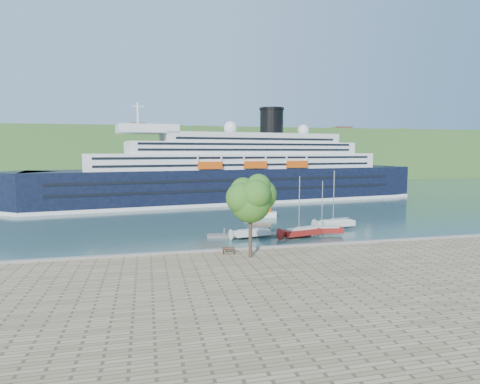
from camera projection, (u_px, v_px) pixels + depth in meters
The scene contains 13 objects.
ground at pixel (283, 255), 52.15m from camera, with size 400.00×400.00×0.00m, color #294947.
promenade at pixel (456, 376), 23.04m from camera, with size 220.00×60.00×1.00m, color tan.
far_hillside at pixel (182, 154), 191.39m from camera, with size 400.00×50.00×24.00m, color #316127.
quay_coping at pixel (283, 246), 51.84m from camera, with size 220.00×0.50×0.30m, color slate.
cruise_ship at pixel (231, 154), 105.67m from camera, with size 112.49×16.38×25.26m, color black, non-canonical shape.
park_bench at pixel (229, 250), 48.64m from camera, with size 1.54×0.63×0.99m, color #4D2616, non-canonical shape.
promenade_tree at pixel (250, 213), 46.67m from camera, with size 6.38×6.38×10.56m, color #306019, non-canonical shape.
floating_pontoon at pixel (258, 235), 63.47m from camera, with size 16.31×1.99×0.36m, color slate, non-canonical shape.
sailboat_white_near at pixel (252, 212), 61.54m from camera, with size 6.39×1.77×8.25m, color silver, non-canonical shape.
sailboat_red at pixel (302, 209), 61.73m from camera, with size 7.10×1.97×9.17m, color maroon, non-canonical shape.
sailboat_white_far at pixel (336, 201), 68.86m from camera, with size 7.47×2.07×9.65m, color silver, non-canonical shape.
tender_launch at pixel (260, 212), 82.19m from camera, with size 6.68×2.28×1.85m, color #D44A0C, non-canonical shape.
sailboat_extra at pixel (325, 209), 63.81m from camera, with size 6.45×1.79×8.33m, color maroon, non-canonical shape.
Camera 1 is at (-17.10, -48.44, 13.37)m, focal length 30.00 mm.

